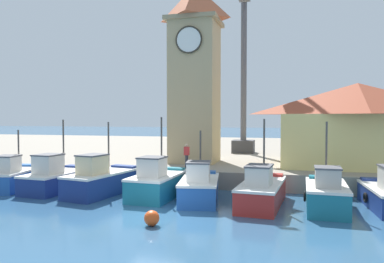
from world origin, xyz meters
TOP-DOWN VIEW (x-y plane):
  - ground_plane at (0.00, 0.00)m, footprint 300.00×300.00m
  - quay_wharf at (0.00, 26.82)m, footprint 120.00×40.00m
  - fishing_boat_far_left at (-10.68, 3.92)m, footprint 2.63×4.53m
  - fishing_boat_left_outer at (-7.73, 4.06)m, footprint 2.45×4.87m
  - fishing_boat_left_inner at (-4.57, 3.75)m, footprint 2.83×5.21m
  - fishing_boat_mid_left at (-1.18, 3.84)m, footprint 2.32×4.62m
  - fishing_boat_center at (1.30, 3.56)m, footprint 2.63×4.74m
  - fishing_boat_mid_right at (4.57, 3.34)m, footprint 2.34×5.27m
  - fishing_boat_right_inner at (7.64, 3.12)m, footprint 2.05×4.19m
  - clock_tower at (-0.99, 11.55)m, footprint 3.82×3.82m
  - warehouse_right at (10.37, 11.90)m, footprint 10.43×6.45m
  - port_crane_near at (1.60, 20.22)m, footprint 2.34×10.26m
  - mooring_buoy at (0.47, -1.37)m, footprint 0.64×0.64m
  - dock_worker_near_tower at (-0.71, 8.25)m, footprint 0.34×0.22m

SIDE VIEW (x-z plane):
  - ground_plane at x=0.00m, z-range 0.00..0.00m
  - mooring_buoy at x=0.47m, z-range 0.00..0.64m
  - quay_wharf at x=0.00m, z-range 0.00..1.09m
  - fishing_boat_mid_right at x=4.57m, z-range -1.44..2.94m
  - fishing_boat_far_left at x=-10.68m, z-range -1.08..2.58m
  - fishing_boat_center at x=1.30m, z-range -1.11..2.63m
  - fishing_boat_left_outer at x=-7.73m, z-range -1.39..2.93m
  - fishing_boat_right_inner at x=7.64m, z-range -1.35..2.90m
  - fishing_boat_mid_left at x=-1.18m, z-range -1.42..3.05m
  - fishing_boat_left_inner at x=-4.57m, z-range -1.27..2.92m
  - dock_worker_near_tower at x=-0.71m, z-range 1.13..2.75m
  - warehouse_right at x=10.37m, z-range 1.16..6.86m
  - clock_tower at x=-0.99m, z-range 0.65..15.43m
  - port_crane_near at x=1.60m, z-range -1.73..17.92m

